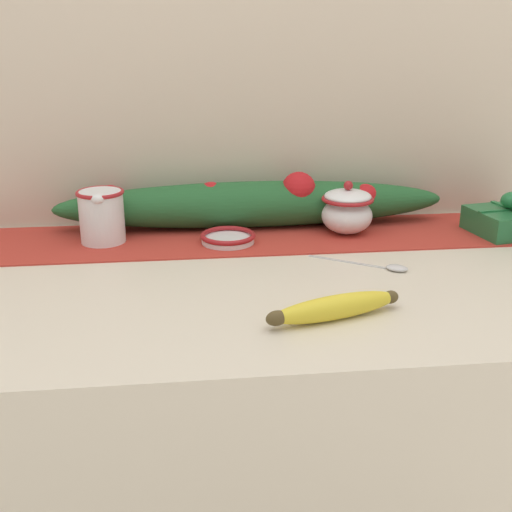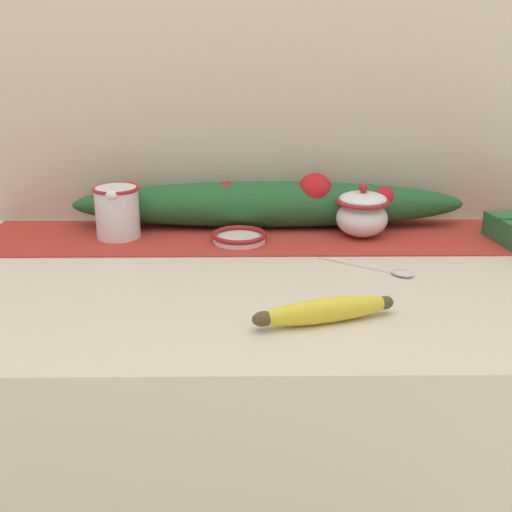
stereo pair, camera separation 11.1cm
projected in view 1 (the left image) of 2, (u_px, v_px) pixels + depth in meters
countertop at (269, 474)px, 1.31m from camera, size 1.32×0.72×0.88m
back_wall at (248, 76)px, 1.41m from camera, size 2.12×0.04×2.40m
table_runner at (256, 237)px, 1.37m from camera, size 1.21×0.25×0.00m
cream_pitcher at (102, 214)px, 1.32m from camera, size 0.10×0.12×0.11m
sugar_bowl at (347, 210)px, 1.38m from camera, size 0.11×0.11×0.12m
small_dish at (228, 238)px, 1.33m from camera, size 0.11×0.11×0.02m
banana at (335, 307)px, 0.98m from camera, size 0.23×0.10×0.04m
spoon at (390, 267)px, 1.19m from camera, size 0.17×0.12×0.01m
gift_box at (510, 220)px, 1.39m from camera, size 0.18×0.16×0.09m
poinsettia_garland at (253, 203)px, 1.42m from camera, size 0.87×0.11×0.12m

